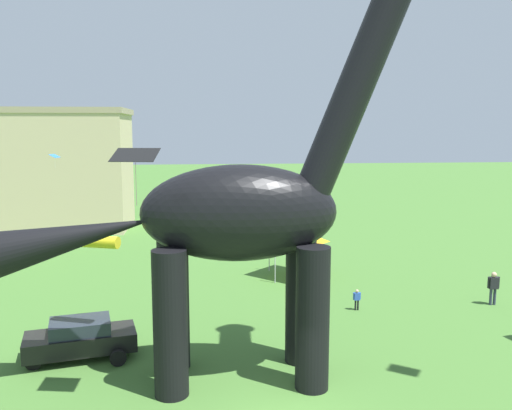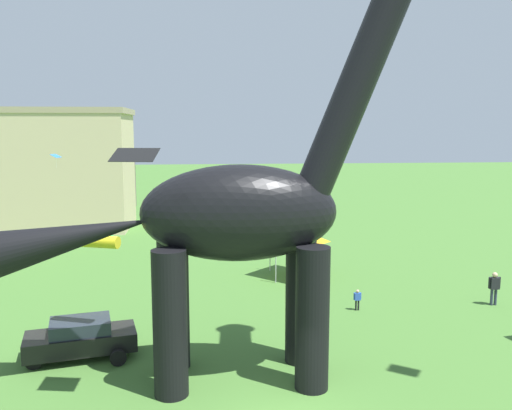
{
  "view_description": "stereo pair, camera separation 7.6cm",
  "coord_description": "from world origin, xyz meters",
  "px_view_note": "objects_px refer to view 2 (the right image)",
  "views": [
    {
      "loc": [
        -2.56,
        -14.87,
        8.98
      ],
      "look_at": [
        -0.52,
        4.97,
        6.12
      ],
      "focal_mm": 37.87,
      "sensor_mm": 36.0,
      "label": 1
    },
    {
      "loc": [
        -2.49,
        -14.88,
        8.98
      ],
      "look_at": [
        -0.52,
        4.97,
        6.12
      ],
      "focal_mm": 37.87,
      "sensor_mm": 36.0,
      "label": 2
    }
  ],
  "objects_px": {
    "parked_sedan_left": "(81,338)",
    "kite_mid_left": "(56,156)",
    "dinosaur_sculpture": "(237,213)",
    "kite_apex": "(135,155)",
    "person_near_flyer": "(494,285)",
    "person_photographer": "(357,298)",
    "kite_mid_center": "(100,241)",
    "festival_canopy_tent": "(295,235)"
  },
  "relations": [
    {
      "from": "person_photographer",
      "to": "kite_apex",
      "type": "xyz_separation_m",
      "value": [
        -9.53,
        -8.95,
        7.54
      ]
    },
    {
      "from": "festival_canopy_tent",
      "to": "person_near_flyer",
      "type": "bearing_deg",
      "value": -34.87
    },
    {
      "from": "parked_sedan_left",
      "to": "person_near_flyer",
      "type": "relative_size",
      "value": 2.61
    },
    {
      "from": "person_photographer",
      "to": "person_near_flyer",
      "type": "distance_m",
      "value": 7.16
    },
    {
      "from": "dinosaur_sculpture",
      "to": "parked_sedan_left",
      "type": "relative_size",
      "value": 3.73
    },
    {
      "from": "festival_canopy_tent",
      "to": "kite_mid_center",
      "type": "distance_m",
      "value": 15.04
    },
    {
      "from": "kite_apex",
      "to": "kite_mid_center",
      "type": "relative_size",
      "value": 1.0
    },
    {
      "from": "person_photographer",
      "to": "festival_canopy_tent",
      "type": "height_order",
      "value": "festival_canopy_tent"
    },
    {
      "from": "kite_mid_center",
      "to": "person_near_flyer",
      "type": "bearing_deg",
      "value": 15.67
    },
    {
      "from": "dinosaur_sculpture",
      "to": "kite_apex",
      "type": "relative_size",
      "value": 9.81
    },
    {
      "from": "kite_mid_left",
      "to": "kite_mid_center",
      "type": "xyz_separation_m",
      "value": [
        6.02,
        -17.49,
        -2.26
      ]
    },
    {
      "from": "person_photographer",
      "to": "person_near_flyer",
      "type": "height_order",
      "value": "person_near_flyer"
    },
    {
      "from": "parked_sedan_left",
      "to": "person_near_flyer",
      "type": "bearing_deg",
      "value": 0.54
    },
    {
      "from": "dinosaur_sculpture",
      "to": "person_photographer",
      "type": "height_order",
      "value": "dinosaur_sculpture"
    },
    {
      "from": "kite_apex",
      "to": "kite_mid_left",
      "type": "xyz_separation_m",
      "value": [
        -7.84,
        21.35,
        -1.08
      ]
    },
    {
      "from": "person_near_flyer",
      "to": "kite_mid_left",
      "type": "bearing_deg",
      "value": -2.34
    },
    {
      "from": "dinosaur_sculpture",
      "to": "person_photographer",
      "type": "distance_m",
      "value": 10.65
    },
    {
      "from": "kite_apex",
      "to": "kite_mid_left",
      "type": "bearing_deg",
      "value": 110.16
    },
    {
      "from": "person_near_flyer",
      "to": "festival_canopy_tent",
      "type": "xyz_separation_m",
      "value": [
        -9.18,
        6.4,
        1.5
      ]
    },
    {
      "from": "person_near_flyer",
      "to": "kite_mid_center",
      "type": "relative_size",
      "value": 1.01
    },
    {
      "from": "dinosaur_sculpture",
      "to": "festival_canopy_tent",
      "type": "distance_m",
      "value": 14.24
    },
    {
      "from": "person_near_flyer",
      "to": "festival_canopy_tent",
      "type": "bearing_deg",
      "value": -10.56
    },
    {
      "from": "parked_sedan_left",
      "to": "kite_mid_center",
      "type": "xyz_separation_m",
      "value": [
        1.05,
        -0.74,
        4.03
      ]
    },
    {
      "from": "person_near_flyer",
      "to": "kite_apex",
      "type": "distance_m",
      "value": 20.27
    },
    {
      "from": "kite_mid_left",
      "to": "dinosaur_sculpture",
      "type": "bearing_deg",
      "value": -59.96
    },
    {
      "from": "kite_mid_center",
      "to": "person_photographer",
      "type": "bearing_deg",
      "value": 24.19
    },
    {
      "from": "parked_sedan_left",
      "to": "kite_mid_left",
      "type": "bearing_deg",
      "value": 94.25
    },
    {
      "from": "person_near_flyer",
      "to": "kite_mid_left",
      "type": "height_order",
      "value": "kite_mid_left"
    },
    {
      "from": "parked_sedan_left",
      "to": "kite_mid_left",
      "type": "height_order",
      "value": "kite_mid_left"
    },
    {
      "from": "person_photographer",
      "to": "festival_canopy_tent",
      "type": "relative_size",
      "value": 0.34
    },
    {
      "from": "dinosaur_sculpture",
      "to": "festival_canopy_tent",
      "type": "height_order",
      "value": "dinosaur_sculpture"
    },
    {
      "from": "person_near_flyer",
      "to": "festival_canopy_tent",
      "type": "height_order",
      "value": "festival_canopy_tent"
    },
    {
      "from": "dinosaur_sculpture",
      "to": "kite_mid_center",
      "type": "bearing_deg",
      "value": 143.84
    },
    {
      "from": "parked_sedan_left",
      "to": "festival_canopy_tent",
      "type": "relative_size",
      "value": 1.42
    },
    {
      "from": "dinosaur_sculpture",
      "to": "parked_sedan_left",
      "type": "xyz_separation_m",
      "value": [
        -6.03,
        2.27,
        -5.23
      ]
    },
    {
      "from": "festival_canopy_tent",
      "to": "kite_apex",
      "type": "xyz_separation_m",
      "value": [
        -7.5,
        -15.44,
        5.63
      ]
    },
    {
      "from": "festival_canopy_tent",
      "to": "kite_mid_left",
      "type": "distance_m",
      "value": 17.05
    },
    {
      "from": "person_photographer",
      "to": "kite_mid_left",
      "type": "bearing_deg",
      "value": -112.17
    },
    {
      "from": "dinosaur_sculpture",
      "to": "kite_mid_center",
      "type": "relative_size",
      "value": 9.84
    },
    {
      "from": "parked_sedan_left",
      "to": "person_photographer",
      "type": "relative_size",
      "value": 4.24
    },
    {
      "from": "festival_canopy_tent",
      "to": "kite_apex",
      "type": "bearing_deg",
      "value": -115.9
    },
    {
      "from": "dinosaur_sculpture",
      "to": "parked_sedan_left",
      "type": "bearing_deg",
      "value": 140.23
    }
  ]
}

